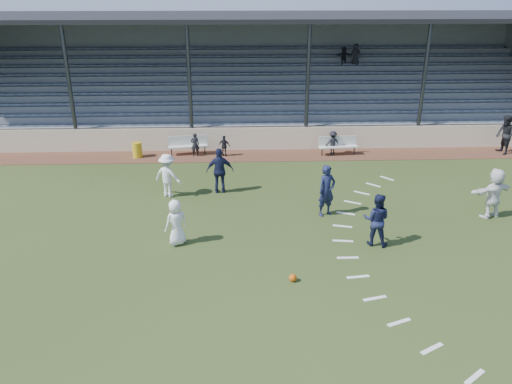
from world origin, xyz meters
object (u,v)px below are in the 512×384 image
Objects in this scene: player_navy_lead at (327,191)px; trash_bin at (137,150)px; football at (293,278)px; bench_right at (338,144)px; official at (505,135)px; bench_left at (188,143)px; player_white_lead at (176,222)px.

trash_bin is at bearing 113.16° from player_navy_lead.
football is 0.12× the size of player_navy_lead.
bench_right reaches higher than football.
official is at bearing -6.99° from bench_right.
bench_left is 2.66× the size of trash_bin.
official is at bearing -0.49° from trash_bin.
bench_left is at bearing 171.57° from bench_right.
bench_left is 12.86m from football.
player_navy_lead is (5.83, -7.61, 0.40)m from bench_left.
official is (16.22, -0.58, 0.43)m from bench_left.
bench_left is 9.73m from player_white_lead.
trash_bin is at bearing 119.42° from football.
player_white_lead is 5.79m from player_navy_lead.
player_white_lead is (-3.65, 2.46, 0.68)m from football.
official is (15.78, 9.13, 0.22)m from player_white_lead.
bench_left is at bearing 101.28° from player_navy_lead.
bench_left and bench_right have the same top height.
football is (4.09, -12.18, -0.47)m from bench_left.
player_white_lead reaches higher than bench_right.
bench_right is at bearing -161.38° from player_white_lead.
player_navy_lead reaches higher than bench_left.
football is at bearing -112.56° from bench_right.
bench_left reaches higher than football.
trash_bin is (-2.54, -0.42, -0.18)m from bench_left.
official is (12.13, 11.60, 0.90)m from football.
trash_bin is 9.77m from player_white_lead.
player_white_lead reaches higher than bench_left.
player_navy_lead is at bearing -61.06° from bench_left.
player_navy_lead reaches higher than trash_bin.
bench_right is at bearing -96.29° from official.
bench_right is 1.03× the size of player_navy_lead.
player_white_lead is (2.98, -9.30, 0.40)m from trash_bin.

